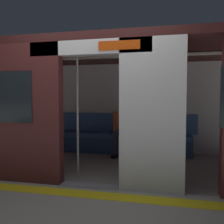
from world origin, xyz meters
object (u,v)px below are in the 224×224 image
Objects in this scene: book at (111,132)px; grab_pole_door at (78,113)px; train_car at (105,89)px; handbag at (141,130)px; bench_seat at (118,138)px; person_seated at (124,124)px.

grab_pole_door is (0.20, 1.64, 0.56)m from book.
train_car is 1.42m from book.
grab_pole_door is (0.89, 1.66, 0.49)m from handbag.
bench_seat is at bearing -103.37° from grab_pole_door.
grab_pole_door is at bearing 71.14° from person_seated.
grab_pole_door is at bearing 76.63° from bench_seat.
train_car is at bearing -117.90° from grab_pole_door.
person_seated is at bearing -108.86° from grab_pole_door.
book is (0.17, -0.06, 0.12)m from bench_seat.
handbag reaches higher than bench_seat.
handbag is at bearing -160.70° from person_seated.
train_car is 1.49m from handbag.
handbag is (-0.37, -0.13, -0.14)m from person_seated.
person_seated is (-0.15, 0.05, 0.33)m from bench_seat.
book is 1.75m from grab_pole_door.
train_car reaches higher than person_seated.
bench_seat is 0.22m from book.
handbag is 1.18× the size of book.
book is at bearing -83.20° from train_car.
train_car is 1.46m from bench_seat.
train_car reaches higher than bench_seat.
person_seated reaches higher than bench_seat.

